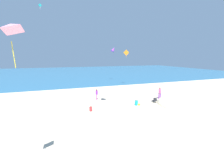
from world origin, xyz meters
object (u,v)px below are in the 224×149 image
Objects in this scene: beach_chair_far_right at (154,100)px; kite_pink at (10,28)px; person_1 at (137,103)px; person_4 at (91,109)px; person_3 at (160,92)px; person_0 at (97,94)px; kite_orange at (126,53)px; kite_teal at (40,5)px; kite_purple at (113,49)px.

kite_pink is at bearing 124.28° from beach_chair_far_right.
person_1 is 5.66m from person_4.
person_3 is at bearing 35.49° from kite_pink.
person_0 is 2.28× the size of person_4.
kite_pink is at bearing 167.08° from person_4.
kite_pink is at bearing -13.06° from person_3.
kite_teal is (-15.47, 4.53, 8.63)m from kite_orange.
person_1 is at bearing -102.38° from kite_purple.
person_4 is at bearing -72.67° from kite_teal.
kite_pink is (-7.06, -13.46, 6.16)m from person_0.
person_3 is at bearing -4.38° from person_0.
person_4 is at bearing 60.31° from kite_pink.
kite_purple reaches higher than person_1.
kite_orange is at bearing 83.43° from person_1.
person_1 is 0.52× the size of kite_purple.
kite_pink is (-15.40, -10.98, 6.07)m from person_3.
person_3 reaches higher than person_4.
kite_orange is (-0.02, 10.95, 5.65)m from person_3.
person_1 is at bearing -109.48° from kite_orange.
person_1 is 25.22m from kite_teal.
kite_orange is at bearing 57.71° from person_0.
person_0 is 18.28m from kite_purple.
person_1 reaches higher than person_4.
kite_purple is (15.13, 28.47, 0.48)m from kite_pink.
beach_chair_far_right is 1.02× the size of person_4.
kite_orange is at bearing -21.78° from person_4.
kite_teal is at bearing 163.66° from kite_orange.
beach_chair_far_right is 0.43× the size of kite_purple.
person_3 is 26.15m from kite_teal.
person_3 reaches higher than beach_chair_far_right.
person_3 is 2.51× the size of person_4.
person_1 is 15.91m from kite_pink.
kite_teal reaches higher than person_4.
kite_purple is (8.07, 15.00, 6.64)m from person_0.
kite_pink is 32.24m from kite_purple.
kite_orange is 1.38× the size of kite_teal.
person_3 is 18.68m from kite_purple.
kite_purple is (1.41, 18.71, 7.21)m from beach_chair_far_right.
person_3 is (8.34, -2.48, 0.09)m from person_0.
person_3 is 10.29m from person_4.
kite_orange is at bearing 54.96° from kite_pink.
beach_chair_far_right is 26.32m from kite_teal.
person_4 is (-1.78, -4.21, -0.61)m from person_0.
kite_pink is (-5.28, -9.26, 6.77)m from person_4.
kite_teal is at bearing 90.20° from kite_pink.
person_0 is 8.70m from person_3.
person_1 is at bearing -34.15° from person_0.
beach_chair_far_right is 0.41× the size of person_3.
kite_orange reaches higher than person_0.
beach_chair_far_right is 2.80m from person_1.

